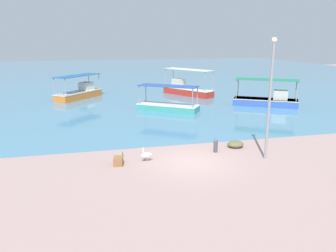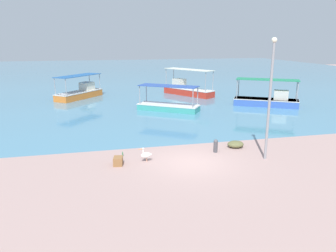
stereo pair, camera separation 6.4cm
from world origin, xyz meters
The scene contains 12 objects.
ground centered at (0.00, 0.00, 0.00)m, with size 120.00×120.00×0.00m, color #A88780.
harbor_water centered at (0.00, 48.00, 0.00)m, with size 110.00×90.00×0.00m, color teal.
fishing_boat_far_left centered at (1.79, 13.14, 0.47)m, with size 5.65×4.63×2.30m.
fishing_boat_far_right centered at (-6.28, 21.85, 0.63)m, with size 5.24×5.76×2.55m.
fishing_boat_outer centered at (5.96, 21.22, 0.68)m, with size 4.94×6.37×3.01m.
fishing_boat_near_right centered at (11.80, 12.99, 0.61)m, with size 6.17×4.68×2.62m.
pelican centered at (-2.37, 0.67, 0.38)m, with size 0.81×0.36×0.80m.
lamp_post centered at (4.05, -0.41, 3.59)m, with size 0.28×0.28×6.45m.
mooring_bollard centered at (1.81, 1.25, 0.41)m, with size 0.25×0.25×0.77m.
net_pile centered at (3.31, 1.80, 0.20)m, with size 1.00×0.85×0.39m, color brown.
cargo_crate centered at (-3.87, 0.51, 0.21)m, with size 0.62×0.46×0.43m, color olive.
glass_bottle centered at (-3.52, 1.79, 0.11)m, with size 0.07×0.07×0.27m.
Camera 2 is at (-4.97, -15.65, 6.33)m, focal length 35.00 mm.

